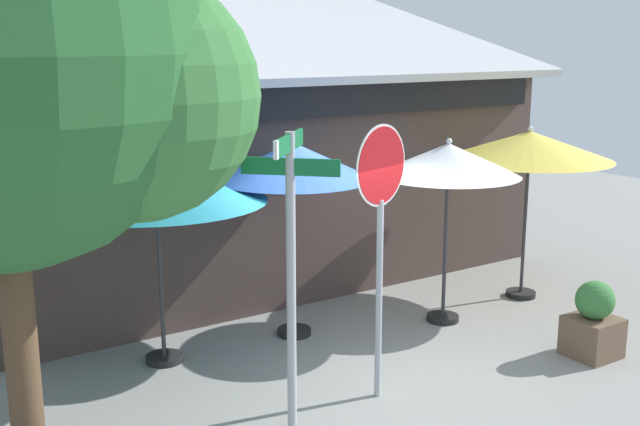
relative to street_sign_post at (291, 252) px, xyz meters
name	(u,v)px	position (x,y,z in m)	size (l,w,h in m)	color
ground_plane	(360,369)	(1.52, 0.91, -1.89)	(28.00, 28.00, 0.10)	gray
cafe_building	(235,164)	(2.28, 5.45, -0.09)	(9.40, 5.30, 4.63)	#473833
street_sign_post	(291,252)	(0.00, 0.00, 0.00)	(0.73, 0.72, 2.96)	#A8AAB2
stop_sign	(381,208)	(1.20, 0.18, 0.25)	(0.81, 0.26, 2.95)	#A8AAB2
patio_umbrella_teal_left	(157,189)	(-0.36, 2.32, 0.27)	(2.54, 2.54, 2.36)	black
patio_umbrella_royal_blue_center	(293,163)	(1.39, 2.19, 0.44)	(1.99, 1.99, 2.60)	black
patio_umbrella_ivory_right	(448,161)	(3.36, 1.49, 0.37)	(1.92, 1.92, 2.52)	black
patio_umbrella_mustard_far_right	(529,147)	(5.04, 1.61, 0.43)	(2.39, 2.39, 2.56)	black
shade_tree	(20,62)	(-2.03, 1.09, 1.75)	(4.03, 3.75, 5.54)	brown
sidewalk_planter	(593,322)	(4.03, -0.42, -1.40)	(0.57, 0.57, 0.95)	brown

